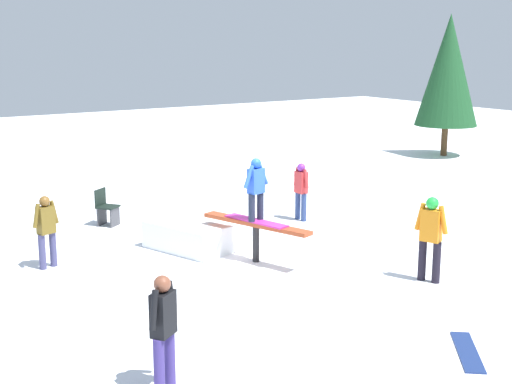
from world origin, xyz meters
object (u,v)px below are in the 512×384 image
(bystander_black, at_px, (163,326))
(loose_snowboard_navy, at_px, (467,352))
(main_rider_on_rail, at_px, (256,192))
(bystander_red, at_px, (301,188))
(folding_chair, at_px, (106,208))
(rail_feature, at_px, (256,228))
(bystander_brown, at_px, (46,228))
(pine_tree_far, at_px, (448,70))
(bystander_orange, at_px, (431,234))

(bystander_black, bearing_deg, loose_snowboard_navy, -52.44)
(main_rider_on_rail, relative_size, loose_snowboard_navy, 1.11)
(bystander_red, relative_size, loose_snowboard_navy, 1.04)
(bystander_red, bearing_deg, main_rider_on_rail, 129.22)
(folding_chair, bearing_deg, rail_feature, -108.09)
(bystander_brown, relative_size, bystander_red, 1.01)
(rail_feature, relative_size, loose_snowboard_navy, 1.86)
(pine_tree_far, bearing_deg, bystander_brown, -73.28)
(bystander_orange, bearing_deg, rail_feature, -163.25)
(rail_feature, distance_m, bystander_brown, 4.06)
(folding_chair, bearing_deg, bystander_red, -63.43)
(rail_feature, distance_m, pine_tree_far, 15.19)
(bystander_orange, relative_size, bystander_black, 1.05)
(bystander_orange, xyz_separation_m, loose_snowboard_navy, (2.44, -1.83, -0.88))
(loose_snowboard_navy, bearing_deg, bystander_orange, -176.50)
(main_rider_on_rail, distance_m, pine_tree_far, 15.09)
(folding_chair, bearing_deg, pine_tree_far, -25.69)
(bystander_red, xyz_separation_m, pine_tree_far, (-4.82, 10.49, 2.41))
(bystander_black, height_order, folding_chair, bystander_black)
(rail_feature, height_order, bystander_red, bystander_red)
(main_rider_on_rail, distance_m, bystander_brown, 4.11)
(folding_chair, bearing_deg, loose_snowboard_navy, -116.67)
(bystander_orange, height_order, pine_tree_far, pine_tree_far)
(bystander_black, xyz_separation_m, folding_chair, (-8.08, 2.50, -0.44))
(rail_feature, xyz_separation_m, bystander_brown, (-1.93, -3.57, 0.10))
(bystander_black, bearing_deg, rail_feature, 10.80)
(main_rider_on_rail, height_order, folding_chair, main_rider_on_rail)
(main_rider_on_rail, bearing_deg, rail_feature, 0.00)
(folding_chair, distance_m, pine_tree_far, 15.15)
(bystander_orange, bearing_deg, loose_snowboard_navy, -56.04)
(bystander_orange, xyz_separation_m, bystander_black, (1.02, -5.88, -0.04))
(loose_snowboard_navy, bearing_deg, main_rider_on_rail, -137.92)
(main_rider_on_rail, height_order, loose_snowboard_navy, main_rider_on_rail)
(bystander_orange, xyz_separation_m, bystander_red, (-4.90, 0.78, -0.10))
(bystander_red, xyz_separation_m, bystander_black, (5.92, -6.66, 0.06))
(rail_feature, bearing_deg, main_rider_on_rail, 0.00)
(bystander_black, distance_m, loose_snowboard_navy, 4.38)
(bystander_black, height_order, loose_snowboard_navy, bystander_black)
(main_rider_on_rail, relative_size, bystander_brown, 1.05)
(rail_feature, bearing_deg, bystander_black, -63.25)
(bystander_black, relative_size, folding_chair, 1.72)
(bystander_orange, bearing_deg, bystander_red, 151.74)
(folding_chair, relative_size, pine_tree_far, 0.17)
(bystander_orange, height_order, bystander_brown, bystander_orange)
(rail_feature, distance_m, folding_chair, 4.56)
(bystander_red, relative_size, bystander_black, 0.93)
(bystander_black, height_order, pine_tree_far, pine_tree_far)
(rail_feature, bearing_deg, pine_tree_far, 100.62)
(main_rider_on_rail, bearing_deg, bystander_red, 114.45)
(main_rider_on_rail, distance_m, bystander_black, 5.44)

